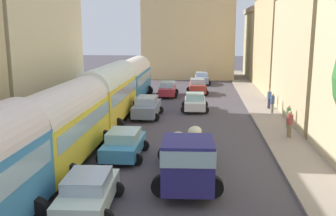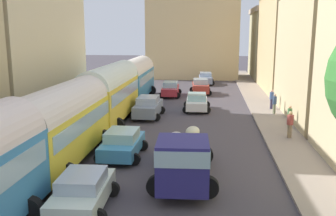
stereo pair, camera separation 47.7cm
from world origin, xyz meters
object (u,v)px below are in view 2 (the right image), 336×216
at_px(pedestrian_1, 272,99).
at_px(car_0, 197,102).
at_px(cargo_truck_0, 184,157).
at_px(car_4, 122,143).
at_px(car_1, 200,86).
at_px(pedestrian_3, 290,116).
at_px(car_3, 83,191).
at_px(car_6, 170,89).
at_px(car_5, 148,107).
at_px(parked_bus_2, 111,90).
at_px(parked_bus_1, 63,120).
at_px(parked_bus_3, 135,77).
at_px(pedestrian_4, 275,103).
at_px(car_2, 205,78).
at_px(pedestrian_0, 290,124).

bearing_deg(pedestrian_1, car_0, -172.67).
xyz_separation_m(cargo_truck_0, pedestrian_1, (6.22, 16.66, -0.26)).
bearing_deg(car_4, car_1, 80.63).
distance_m(car_1, pedestrian_3, 15.80).
height_order(car_3, pedestrian_3, pedestrian_3).
distance_m(car_1, car_6, 3.52).
relative_size(car_0, pedestrian_1, 2.16).
xyz_separation_m(cargo_truck_0, car_5, (-3.71, 12.98, -0.46)).
relative_size(car_6, pedestrian_1, 2.33).
relative_size(parked_bus_2, cargo_truck_0, 1.45).
height_order(parked_bus_1, car_4, parked_bus_1).
height_order(parked_bus_1, cargo_truck_0, parked_bus_1).
height_order(parked_bus_3, car_4, parked_bus_3).
bearing_deg(parked_bus_3, pedestrian_1, -16.13).
relative_size(parked_bus_2, car_3, 2.57).
height_order(parked_bus_3, pedestrian_4, parked_bus_3).
distance_m(parked_bus_3, pedestrian_3, 16.20).
bearing_deg(car_6, car_2, 70.42).
distance_m(parked_bus_3, pedestrian_1, 12.98).
bearing_deg(pedestrian_3, parked_bus_1, -147.97).
height_order(parked_bus_1, parked_bus_3, parked_bus_3).
height_order(parked_bus_3, car_5, parked_bus_3).
bearing_deg(pedestrian_1, car_1, 128.14).
height_order(parked_bus_1, parked_bus_2, parked_bus_2).
xyz_separation_m(parked_bus_3, car_3, (2.63, -22.88, -1.52)).
xyz_separation_m(pedestrian_1, pedestrian_4, (-0.09, -2.03, -0.01)).
height_order(car_0, pedestrian_1, pedestrian_1).
distance_m(cargo_truck_0, pedestrian_3, 11.98).
distance_m(car_3, pedestrian_0, 14.08).
xyz_separation_m(car_0, car_1, (0.05, 8.72, 0.08)).
relative_size(parked_bus_2, car_1, 2.64).
bearing_deg(car_1, parked_bus_2, -114.93).
bearing_deg(car_0, car_3, -100.77).
height_order(cargo_truck_0, car_2, cargo_truck_0).
xyz_separation_m(car_2, car_4, (-3.90, -29.01, -0.02)).
height_order(car_5, pedestrian_4, pedestrian_4).
height_order(parked_bus_2, cargo_truck_0, parked_bus_2).
bearing_deg(car_1, car_3, -97.46).
bearing_deg(cargo_truck_0, pedestrian_4, 67.28).
xyz_separation_m(car_2, car_6, (-3.43, -9.64, 0.01)).
bearing_deg(pedestrian_3, car_4, -145.81).
height_order(parked_bus_3, car_6, parked_bus_3).
bearing_deg(parked_bus_1, pedestrian_4, 45.14).
height_order(car_6, pedestrian_0, pedestrian_0).
distance_m(parked_bus_3, car_4, 17.12).
relative_size(car_2, pedestrian_4, 2.53).
bearing_deg(car_3, car_1, 82.54).
bearing_deg(car_0, car_2, 88.44).
height_order(pedestrian_0, pedestrian_4, pedestrian_0).
bearing_deg(car_1, car_0, -90.30).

